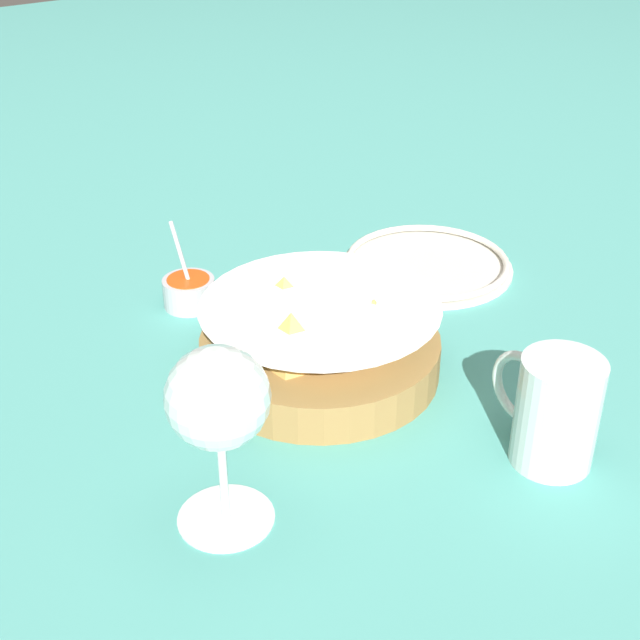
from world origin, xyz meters
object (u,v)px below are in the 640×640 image
Objects in this scene: sauce_cup at (189,291)px; food_basket at (319,342)px; side_plate at (427,263)px; beer_mug at (554,415)px; wine_glass at (218,404)px.

food_basket is at bearing -168.06° from sauce_cup.
food_basket is 0.27m from side_plate.
food_basket reaches higher than side_plate.
sauce_cup is 0.45m from beer_mug.
side_plate is (0.24, -0.43, -0.11)m from wine_glass.
sauce_cup is 0.85× the size of beer_mug.
food_basket is 1.14× the size of side_plate.
beer_mug reaches higher than side_plate.
side_plate is (-0.09, -0.28, -0.01)m from sauce_cup.
sauce_cup is 0.59× the size of wine_glass.
sauce_cup is at bearing 11.94° from food_basket.
beer_mug is (-0.23, -0.09, 0.01)m from food_basket.
sauce_cup is 0.37m from wine_glass.
wine_glass is at bearing 69.96° from beer_mug.
wine_glass is (-0.13, 0.19, 0.08)m from food_basket.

